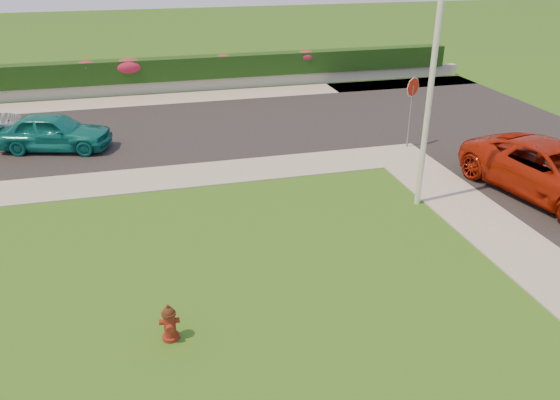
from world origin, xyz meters
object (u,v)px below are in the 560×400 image
object	(u,v)px
sedan_teal	(54,132)
stop_sign	(412,96)
suv_red	(554,172)
fire_hydrant	(170,323)
utility_pole	(430,89)

from	to	relation	value
sedan_teal	stop_sign	distance (m)	13.08
suv_red	sedan_teal	bearing A→B (deg)	139.93
fire_hydrant	sedan_teal	world-z (taller)	sedan_teal
sedan_teal	suv_red	bearing A→B (deg)	-102.87
fire_hydrant	utility_pole	world-z (taller)	utility_pole
fire_hydrant	suv_red	bearing A→B (deg)	20.54
fire_hydrant	stop_sign	distance (m)	13.01
fire_hydrant	suv_red	size ratio (longest dim) A/B	0.14
fire_hydrant	sedan_teal	xyz separation A→B (m)	(-3.29, 11.79, 0.36)
fire_hydrant	sedan_teal	size ratio (longest dim) A/B	0.19
stop_sign	fire_hydrant	bearing A→B (deg)	-142.20
sedan_teal	utility_pole	size ratio (longest dim) A/B	0.59
fire_hydrant	stop_sign	world-z (taller)	stop_sign
sedan_teal	utility_pole	distance (m)	13.38
stop_sign	sedan_teal	bearing A→B (deg)	161.48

